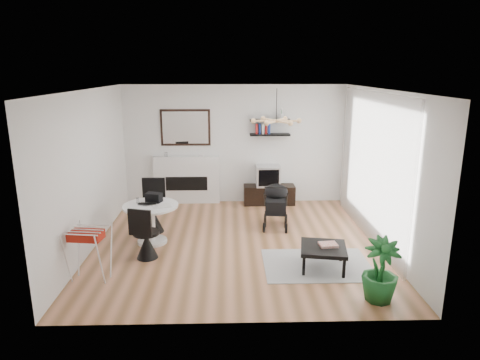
{
  "coord_description": "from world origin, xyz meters",
  "views": [
    {
      "loc": [
        -0.14,
        -7.14,
        3.02
      ],
      "look_at": [
        0.07,
        0.4,
        1.06
      ],
      "focal_mm": 32.0,
      "sensor_mm": 36.0,
      "label": 1
    }
  ],
  "objects_px": {
    "tv_console": "(269,195)",
    "potted_plant": "(381,270)",
    "drying_rack": "(89,253)",
    "stroller": "(276,207)",
    "fireplace": "(187,174)",
    "crt_tv": "(268,176)",
    "coffee_table": "(323,249)",
    "dining_table": "(151,218)"
  },
  "relations": [
    {
      "from": "coffee_table",
      "to": "potted_plant",
      "type": "height_order",
      "value": "potted_plant"
    },
    {
      "from": "fireplace",
      "to": "coffee_table",
      "type": "bearing_deg",
      "value": -55.05
    },
    {
      "from": "potted_plant",
      "to": "drying_rack",
      "type": "bearing_deg",
      "value": 170.33
    },
    {
      "from": "dining_table",
      "to": "coffee_table",
      "type": "relative_size",
      "value": 1.22
    },
    {
      "from": "crt_tv",
      "to": "potted_plant",
      "type": "xyz_separation_m",
      "value": [
        1.11,
        -4.3,
        -0.23
      ]
    },
    {
      "from": "dining_table",
      "to": "stroller",
      "type": "height_order",
      "value": "stroller"
    },
    {
      "from": "crt_tv",
      "to": "potted_plant",
      "type": "relative_size",
      "value": 0.62
    },
    {
      "from": "tv_console",
      "to": "crt_tv",
      "type": "bearing_deg",
      "value": -174.83
    },
    {
      "from": "fireplace",
      "to": "dining_table",
      "type": "height_order",
      "value": "fireplace"
    },
    {
      "from": "tv_console",
      "to": "stroller",
      "type": "distance_m",
      "value": 1.49
    },
    {
      "from": "fireplace",
      "to": "potted_plant",
      "type": "distance_m",
      "value": 5.35
    },
    {
      "from": "potted_plant",
      "to": "coffee_table",
      "type": "bearing_deg",
      "value": 119.49
    },
    {
      "from": "coffee_table",
      "to": "potted_plant",
      "type": "relative_size",
      "value": 0.91
    },
    {
      "from": "crt_tv",
      "to": "dining_table",
      "type": "height_order",
      "value": "crt_tv"
    },
    {
      "from": "fireplace",
      "to": "crt_tv",
      "type": "relative_size",
      "value": 4.0
    },
    {
      "from": "tv_console",
      "to": "drying_rack",
      "type": "relative_size",
      "value": 1.44
    },
    {
      "from": "fireplace",
      "to": "drying_rack",
      "type": "xyz_separation_m",
      "value": [
        -1.08,
        -3.75,
        -0.26
      ]
    },
    {
      "from": "crt_tv",
      "to": "tv_console",
      "type": "bearing_deg",
      "value": 5.17
    },
    {
      "from": "tv_console",
      "to": "potted_plant",
      "type": "xyz_separation_m",
      "value": [
        1.07,
        -4.3,
        0.22
      ]
    },
    {
      "from": "drying_rack",
      "to": "potted_plant",
      "type": "bearing_deg",
      "value": -1.78
    },
    {
      "from": "drying_rack",
      "to": "potted_plant",
      "type": "xyz_separation_m",
      "value": [
        4.05,
        -0.69,
        0.01
      ]
    },
    {
      "from": "crt_tv",
      "to": "stroller",
      "type": "bearing_deg",
      "value": -89.07
    },
    {
      "from": "tv_console",
      "to": "dining_table",
      "type": "xyz_separation_m",
      "value": [
        -2.31,
        -2.23,
        0.25
      ]
    },
    {
      "from": "stroller",
      "to": "coffee_table",
      "type": "xyz_separation_m",
      "value": [
        0.54,
        -1.86,
        -0.08
      ]
    },
    {
      "from": "drying_rack",
      "to": "dining_table",
      "type": "bearing_deg",
      "value": 72.16
    },
    {
      "from": "drying_rack",
      "to": "stroller",
      "type": "distance_m",
      "value": 3.65
    },
    {
      "from": "stroller",
      "to": "coffee_table",
      "type": "bearing_deg",
      "value": -66.63
    },
    {
      "from": "dining_table",
      "to": "drying_rack",
      "type": "xyz_separation_m",
      "value": [
        -0.66,
        -1.38,
        -0.04
      ]
    },
    {
      "from": "coffee_table",
      "to": "potted_plant",
      "type": "bearing_deg",
      "value": -60.51
    },
    {
      "from": "dining_table",
      "to": "potted_plant",
      "type": "distance_m",
      "value": 3.97
    },
    {
      "from": "tv_console",
      "to": "dining_table",
      "type": "distance_m",
      "value": 3.22
    },
    {
      "from": "crt_tv",
      "to": "drying_rack",
      "type": "xyz_separation_m",
      "value": [
        -2.94,
        -3.61,
        -0.25
      ]
    },
    {
      "from": "stroller",
      "to": "potted_plant",
      "type": "height_order",
      "value": "stroller"
    },
    {
      "from": "crt_tv",
      "to": "stroller",
      "type": "height_order",
      "value": "stroller"
    },
    {
      "from": "tv_console",
      "to": "coffee_table",
      "type": "xyz_separation_m",
      "value": [
        0.53,
        -3.33,
        0.11
      ]
    },
    {
      "from": "stroller",
      "to": "potted_plant",
      "type": "bearing_deg",
      "value": -61.8
    },
    {
      "from": "crt_tv",
      "to": "coffee_table",
      "type": "xyz_separation_m",
      "value": [
        0.56,
        -3.33,
        -0.35
      ]
    },
    {
      "from": "stroller",
      "to": "tv_console",
      "type": "bearing_deg",
      "value": 96.68
    },
    {
      "from": "crt_tv",
      "to": "potted_plant",
      "type": "bearing_deg",
      "value": -75.5
    },
    {
      "from": "drying_rack",
      "to": "stroller",
      "type": "xyz_separation_m",
      "value": [
        2.96,
        2.14,
        -0.02
      ]
    },
    {
      "from": "crt_tv",
      "to": "stroller",
      "type": "relative_size",
      "value": 0.57
    },
    {
      "from": "fireplace",
      "to": "crt_tv",
      "type": "xyz_separation_m",
      "value": [
        1.86,
        -0.14,
        -0.01
      ]
    }
  ]
}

